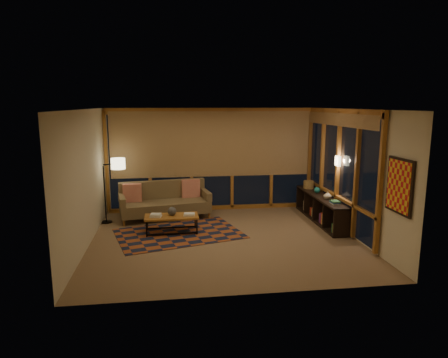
{
  "coord_description": "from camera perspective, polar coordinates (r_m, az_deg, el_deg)",
  "views": [
    {
      "loc": [
        -1.08,
        -7.94,
        2.81
      ],
      "look_at": [
        0.03,
        0.27,
        1.24
      ],
      "focal_mm": 32.0,
      "sensor_mm": 36.0,
      "label": 1
    }
  ],
  "objects": [
    {
      "name": "walls",
      "position": [
        8.14,
        0.04,
        0.41
      ],
      "size": [
        5.51,
        5.01,
        2.7
      ],
      "color": "beige",
      "rests_on": "floor"
    },
    {
      "name": "wall_art",
      "position": [
        7.3,
        23.74,
        -0.92
      ],
      "size": [
        0.06,
        0.74,
        0.94
      ],
      "primitive_type": null,
      "color": "red",
      "rests_on": "walls"
    },
    {
      "name": "ceiling",
      "position": [
        8.01,
        0.04,
        9.95
      ],
      "size": [
        5.5,
        5.0,
        0.01
      ],
      "primitive_type": "cube",
      "color": "silver",
      "rests_on": "walls"
    },
    {
      "name": "window_wall_right",
      "position": [
        9.44,
        15.86,
        1.43
      ],
      "size": [
        0.16,
        3.7,
        2.6
      ],
      "primitive_type": null,
      "color": "olive",
      "rests_on": "walls"
    },
    {
      "name": "pillow_right",
      "position": [
        10.25,
        -4.77,
        -1.33
      ],
      "size": [
        0.48,
        0.21,
        0.46
      ],
      "primitive_type": null,
      "rotation": [
        0.0,
        0.0,
        0.13
      ],
      "color": "red",
      "rests_on": "sofa"
    },
    {
      "name": "area_rug",
      "position": [
        8.88,
        -6.45,
        -7.74
      ],
      "size": [
        2.99,
        2.38,
        0.01
      ],
      "primitive_type": "cube",
      "rotation": [
        0.0,
        0.0,
        0.27
      ],
      "color": "brown",
      "rests_on": "floor"
    },
    {
      "name": "book_stack_b",
      "position": [
        8.84,
        -4.99,
        -5.03
      ],
      "size": [
        0.27,
        0.23,
        0.05
      ],
      "primitive_type": null,
      "rotation": [
        0.0,
        0.0,
        -0.12
      ],
      "color": "silver",
      "rests_on": "coffee_table"
    },
    {
      "name": "bookshelf",
      "position": [
        9.94,
        13.64,
        -4.1
      ],
      "size": [
        0.4,
        2.53,
        0.63
      ],
      "primitive_type": null,
      "color": "black",
      "rests_on": "floor"
    },
    {
      "name": "basket",
      "position": [
        10.62,
        11.99,
        -0.79
      ],
      "size": [
        0.28,
        0.28,
        0.2
      ],
      "primitive_type": "cylinder",
      "rotation": [
        0.0,
        0.0,
        -0.05
      ],
      "color": "olive",
      "rests_on": "bookshelf"
    },
    {
      "name": "window_wall_back",
      "position": [
        10.53,
        -1.75,
        2.75
      ],
      "size": [
        5.3,
        0.16,
        2.6
      ],
      "primitive_type": null,
      "color": "olive",
      "rests_on": "walls"
    },
    {
      "name": "sofa",
      "position": [
        9.97,
        -8.43,
        -3.12
      ],
      "size": [
        2.28,
        1.24,
        0.89
      ],
      "primitive_type": null,
      "rotation": [
        0.0,
        0.0,
        0.18
      ],
      "color": "brown",
      "rests_on": "floor"
    },
    {
      "name": "ceramic_pot",
      "position": [
        8.86,
        -7.44,
        -4.56
      ],
      "size": [
        0.22,
        0.22,
        0.19
      ],
      "primitive_type": "sphere",
      "rotation": [
        0.0,
        0.0,
        -0.15
      ],
      "color": "black",
      "rests_on": "coffee_table"
    },
    {
      "name": "floor",
      "position": [
        8.49,
        0.04,
        -8.59
      ],
      "size": [
        5.5,
        5.0,
        0.01
      ],
      "primitive_type": "cube",
      "color": "#9D754C",
      "rests_on": "ground"
    },
    {
      "name": "coffee_table",
      "position": [
        8.91,
        -7.48,
        -6.43
      ],
      "size": [
        1.18,
        0.56,
        0.39
      ],
      "primitive_type": null,
      "rotation": [
        0.0,
        0.0,
        0.02
      ],
      "color": "olive",
      "rests_on": "floor"
    },
    {
      "name": "pillow_left",
      "position": [
        9.98,
        -12.96,
        -1.96
      ],
      "size": [
        0.45,
        0.17,
        0.45
      ],
      "primitive_type": null,
      "rotation": [
        0.0,
        0.0,
        0.04
      ],
      "color": "red",
      "rests_on": "sofa"
    },
    {
      "name": "vase",
      "position": [
        9.51,
        14.57,
        -2.27
      ],
      "size": [
        0.23,
        0.23,
        0.19
      ],
      "primitive_type": "imported",
      "rotation": [
        0.0,
        0.0,
        0.35
      ],
      "color": "tan",
      "rests_on": "bookshelf"
    },
    {
      "name": "book_stack_a",
      "position": [
        8.81,
        -9.72,
        -5.14
      ],
      "size": [
        0.27,
        0.23,
        0.07
      ],
      "primitive_type": null,
      "rotation": [
        0.0,
        0.0,
        -0.18
      ],
      "color": "silver",
      "rests_on": "coffee_table"
    },
    {
      "name": "teal_bowl",
      "position": [
        10.11,
        13.16,
        -1.55
      ],
      "size": [
        0.18,
        0.18,
        0.15
      ],
      "primitive_type": "sphere",
      "rotation": [
        0.0,
        0.0,
        0.23
      ],
      "color": "#156259",
      "rests_on": "bookshelf"
    },
    {
      "name": "shelf_book_stack",
      "position": [
        9.13,
        15.58,
        -3.26
      ],
      "size": [
        0.16,
        0.22,
        0.06
      ],
      "primitive_type": null,
      "rotation": [
        0.0,
        0.0,
        0.03
      ],
      "color": "silver",
      "rests_on": "bookshelf"
    },
    {
      "name": "wall_sconce",
      "position": [
        9.26,
        15.95,
        2.49
      ],
      "size": [
        0.12,
        0.18,
        0.22
      ],
      "primitive_type": null,
      "color": "beige",
      "rests_on": "walls"
    },
    {
      "name": "floor_lamp",
      "position": [
        9.87,
        -16.68,
        -1.67
      ],
      "size": [
        0.61,
        0.52,
        1.54
      ],
      "primitive_type": null,
      "rotation": [
        0.0,
        0.0,
        0.43
      ],
      "color": "black",
      "rests_on": "floor"
    }
  ]
}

